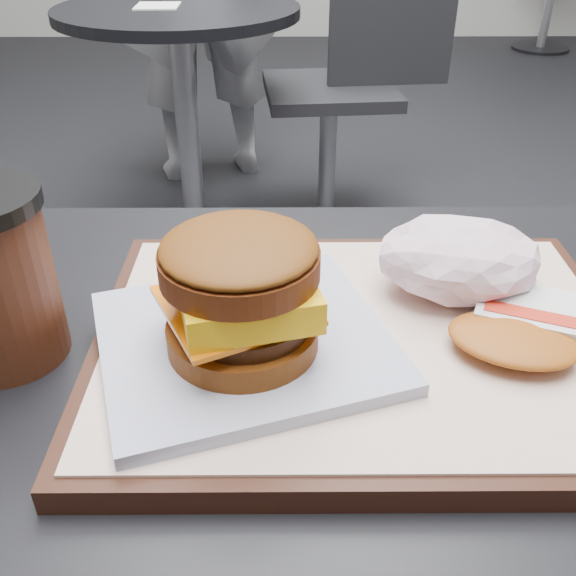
{
  "coord_description": "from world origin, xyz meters",
  "views": [
    {
      "loc": [
        -0.05,
        -0.31,
        1.06
      ],
      "look_at": [
        -0.05,
        0.04,
        0.83
      ],
      "focal_mm": 40.0,
      "sensor_mm": 36.0,
      "label": 1
    }
  ],
  "objects_px": {
    "neighbor_chair": "(351,75)",
    "hash_brown": "(529,327)",
    "serving_tray": "(361,342)",
    "breakfast_sandwich": "(242,305)",
    "neighbor_table": "(183,78)",
    "crumpled_wrapper": "(460,259)"
  },
  "relations": [
    {
      "from": "hash_brown",
      "to": "neighbor_chair",
      "type": "distance_m",
      "value": 1.81
    },
    {
      "from": "hash_brown",
      "to": "neighbor_chair",
      "type": "xyz_separation_m",
      "value": [
        0.05,
        1.79,
        -0.29
      ]
    },
    {
      "from": "hash_brown",
      "to": "crumpled_wrapper",
      "type": "height_order",
      "value": "crumpled_wrapper"
    },
    {
      "from": "serving_tray",
      "to": "neighbor_chair",
      "type": "bearing_deg",
      "value": 84.72
    },
    {
      "from": "serving_tray",
      "to": "crumpled_wrapper",
      "type": "height_order",
      "value": "crumpled_wrapper"
    },
    {
      "from": "hash_brown",
      "to": "crumpled_wrapper",
      "type": "xyz_separation_m",
      "value": [
        -0.04,
        0.06,
        0.02
      ]
    },
    {
      "from": "neighbor_chair",
      "to": "hash_brown",
      "type": "bearing_deg",
      "value": -91.61
    },
    {
      "from": "crumpled_wrapper",
      "to": "neighbor_table",
      "type": "height_order",
      "value": "crumpled_wrapper"
    },
    {
      "from": "serving_tray",
      "to": "breakfast_sandwich",
      "type": "xyz_separation_m",
      "value": [
        -0.08,
        -0.03,
        0.05
      ]
    },
    {
      "from": "hash_brown",
      "to": "serving_tray",
      "type": "bearing_deg",
      "value": 174.82
    },
    {
      "from": "neighbor_table",
      "to": "crumpled_wrapper",
      "type": "bearing_deg",
      "value": -74.18
    },
    {
      "from": "hash_brown",
      "to": "crumpled_wrapper",
      "type": "distance_m",
      "value": 0.08
    },
    {
      "from": "neighbor_table",
      "to": "neighbor_chair",
      "type": "height_order",
      "value": "neighbor_chair"
    },
    {
      "from": "hash_brown",
      "to": "neighbor_table",
      "type": "xyz_separation_m",
      "value": [
        -0.47,
        1.6,
        -0.25
      ]
    },
    {
      "from": "serving_tray",
      "to": "neighbor_table",
      "type": "xyz_separation_m",
      "value": [
        -0.36,
        1.59,
        -0.23
      ]
    },
    {
      "from": "serving_tray",
      "to": "crumpled_wrapper",
      "type": "bearing_deg",
      "value": 34.52
    },
    {
      "from": "serving_tray",
      "to": "neighbor_table",
      "type": "relative_size",
      "value": 0.51
    },
    {
      "from": "serving_tray",
      "to": "neighbor_chair",
      "type": "relative_size",
      "value": 0.43
    },
    {
      "from": "hash_brown",
      "to": "crumpled_wrapper",
      "type": "relative_size",
      "value": 1.08
    },
    {
      "from": "crumpled_wrapper",
      "to": "neighbor_table",
      "type": "relative_size",
      "value": 0.16
    },
    {
      "from": "breakfast_sandwich",
      "to": "neighbor_table",
      "type": "height_order",
      "value": "breakfast_sandwich"
    },
    {
      "from": "neighbor_chair",
      "to": "neighbor_table",
      "type": "bearing_deg",
      "value": -160.56
    }
  ]
}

